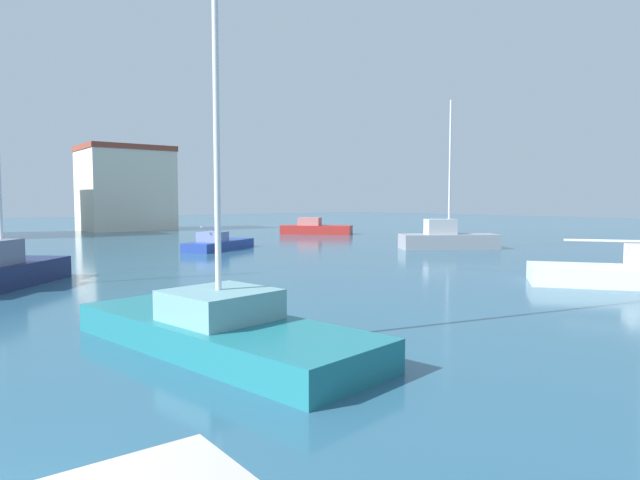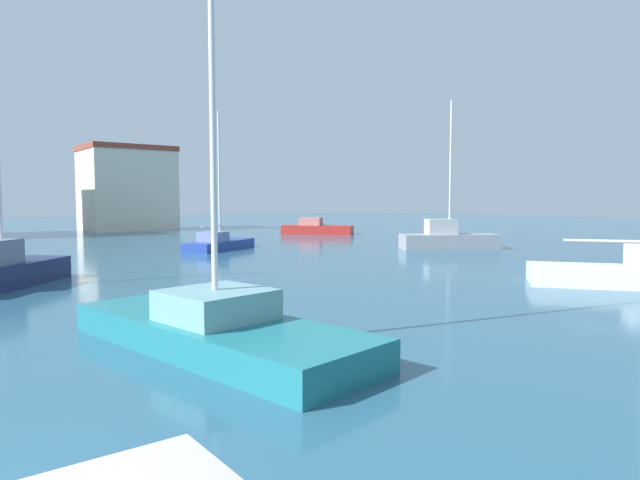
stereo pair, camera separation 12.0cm
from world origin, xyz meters
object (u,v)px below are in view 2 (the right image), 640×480
at_px(sailboat_blue_outer_mooring, 219,242).
at_px(motorboat_red_distant_north, 316,228).
at_px(sailboat_teal_far_left, 216,326).
at_px(sailboat_grey_behind_lamppost, 448,238).
at_px(sailboat_navy_inner_mooring, 0,270).

distance_m(sailboat_blue_outer_mooring, motorboat_red_distant_north, 16.12).
bearing_deg(sailboat_teal_far_left, sailboat_grey_behind_lamppost, 29.19).
bearing_deg(sailboat_blue_outer_mooring, sailboat_teal_far_left, -117.00).
distance_m(sailboat_navy_inner_mooring, motorboat_red_distant_north, 31.16).
distance_m(sailboat_grey_behind_lamppost, motorboat_red_distant_north, 16.73).
height_order(sailboat_teal_far_left, motorboat_red_distant_north, sailboat_teal_far_left).
bearing_deg(sailboat_grey_behind_lamppost, sailboat_teal_far_left, -150.81).
relative_size(sailboat_grey_behind_lamppost, sailboat_navy_inner_mooring, 1.30).
xyz_separation_m(sailboat_navy_inner_mooring, motorboat_red_distant_north, (26.05, 17.10, -0.09)).
distance_m(sailboat_teal_far_left, sailboat_grey_behind_lamppost, 24.35).
bearing_deg(sailboat_blue_outer_mooring, sailboat_navy_inner_mooring, -145.37).
bearing_deg(motorboat_red_distant_north, sailboat_teal_far_left, -129.94).
height_order(sailboat_teal_far_left, sailboat_blue_outer_mooring, sailboat_teal_far_left).
relative_size(sailboat_grey_behind_lamppost, sailboat_blue_outer_mooring, 1.08).
height_order(sailboat_blue_outer_mooring, motorboat_red_distant_north, sailboat_blue_outer_mooring).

